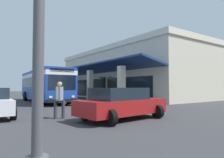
% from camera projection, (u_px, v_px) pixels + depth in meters
% --- Properties ---
extents(ground, '(120.00, 120.00, 0.00)m').
position_uv_depth(ground, '(110.00, 99.00, 25.28)').
color(ground, '#38383A').
extents(curb_strip, '(28.02, 0.50, 0.12)m').
position_uv_depth(curb_strip, '(69.00, 99.00, 24.46)').
color(curb_strip, '#9E998E').
rests_on(curb_strip, ground).
extents(plaza_building, '(23.65, 14.30, 6.79)m').
position_uv_depth(plaza_building, '(130.00, 74.00, 30.09)').
color(plaza_building, beige).
rests_on(plaza_building, ground).
extents(transit_bus, '(11.31, 3.14, 3.34)m').
position_uv_depth(transit_bus, '(44.00, 84.00, 20.48)').
color(transit_bus, '#193D9E').
rests_on(transit_bus, ground).
extents(parked_sedan_red, '(2.77, 4.58, 1.47)m').
position_uv_depth(parked_sedan_red, '(122.00, 103.00, 9.42)').
color(parked_sedan_red, maroon).
rests_on(parked_sedan_red, ground).
extents(pedestrian, '(0.54, 0.54, 1.76)m').
position_uv_depth(pedestrian, '(60.00, 98.00, 9.66)').
color(pedestrian, '#38383D').
rests_on(pedestrian, ground).
extents(potted_palm, '(1.80, 2.01, 2.60)m').
position_uv_depth(potted_palm, '(107.00, 97.00, 19.76)').
color(potted_palm, '#4C4742').
rests_on(potted_palm, ground).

